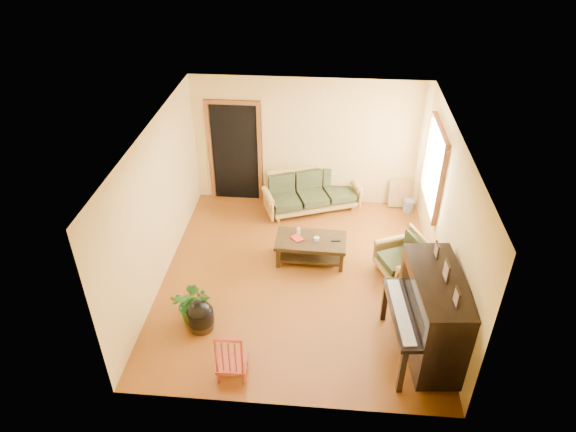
# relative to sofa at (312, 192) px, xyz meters

# --- Properties ---
(floor) EXTENTS (5.00, 5.00, 0.00)m
(floor) POSITION_rel_sofa_xyz_m (-0.12, -2.14, -0.40)
(floor) COLOR #5E2E0C
(floor) RESTS_ON ground
(doorway) EXTENTS (1.08, 0.16, 2.05)m
(doorway) POSITION_rel_sofa_xyz_m (-1.57, 0.34, 0.62)
(doorway) COLOR black
(doorway) RESTS_ON floor
(window) EXTENTS (0.12, 1.36, 1.46)m
(window) POSITION_rel_sofa_xyz_m (2.09, -0.84, 1.10)
(window) COLOR white
(window) RESTS_ON right_wall
(sofa) EXTENTS (2.03, 1.41, 0.80)m
(sofa) POSITION_rel_sofa_xyz_m (0.00, 0.00, 0.00)
(sofa) COLOR #A9823E
(sofa) RESTS_ON floor
(coffee_table) EXTENTS (1.23, 0.69, 0.44)m
(coffee_table) POSITION_rel_sofa_xyz_m (0.05, -1.64, -0.18)
(coffee_table) COLOR black
(coffee_table) RESTS_ON floor
(armchair) EXTENTS (0.99, 1.01, 0.77)m
(armchair) POSITION_rel_sofa_xyz_m (1.55, -1.91, -0.02)
(armchair) COLOR #A9823E
(armchair) RESTS_ON floor
(piano) EXTENTS (1.04, 1.61, 1.35)m
(piano) POSITION_rel_sofa_xyz_m (1.78, -3.59, 0.27)
(piano) COLOR black
(piano) RESTS_ON floor
(footstool) EXTENTS (0.49, 0.49, 0.37)m
(footstool) POSITION_rel_sofa_xyz_m (-1.48, -3.40, -0.22)
(footstool) COLOR black
(footstool) RESTS_ON floor
(red_chair) EXTENTS (0.40, 0.44, 0.84)m
(red_chair) POSITION_rel_sofa_xyz_m (-0.87, -4.20, 0.02)
(red_chair) COLOR maroon
(red_chair) RESTS_ON floor
(leaning_frame) EXTENTS (0.46, 0.11, 0.60)m
(leaning_frame) POSITION_rel_sofa_xyz_m (1.76, 0.25, -0.10)
(leaning_frame) COLOR gold
(leaning_frame) RESTS_ON floor
(ceramic_crock) EXTENTS (0.26, 0.26, 0.25)m
(ceramic_crock) POSITION_rel_sofa_xyz_m (1.93, 0.10, -0.27)
(ceramic_crock) COLOR #3752A6
(ceramic_crock) RESTS_ON floor
(potted_plant) EXTENTS (0.63, 0.56, 0.68)m
(potted_plant) POSITION_rel_sofa_xyz_m (-1.61, -3.25, -0.06)
(potted_plant) COLOR #235518
(potted_plant) RESTS_ON floor
(book) EXTENTS (0.25, 0.26, 0.02)m
(book) POSITION_rel_sofa_xyz_m (-0.24, -1.69, 0.05)
(book) COLOR #A71E16
(book) RESTS_ON coffee_table
(candle) EXTENTS (0.07, 0.07, 0.11)m
(candle) POSITION_rel_sofa_xyz_m (-0.17, -1.49, 0.09)
(candle) COLOR white
(candle) RESTS_ON coffee_table
(glass_jar) EXTENTS (0.10, 0.10, 0.06)m
(glass_jar) POSITION_rel_sofa_xyz_m (0.15, -1.67, 0.07)
(glass_jar) COLOR silver
(glass_jar) RESTS_ON coffee_table
(remote) EXTENTS (0.16, 0.07, 0.02)m
(remote) POSITION_rel_sofa_xyz_m (0.48, -1.65, 0.04)
(remote) COLOR black
(remote) RESTS_ON coffee_table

